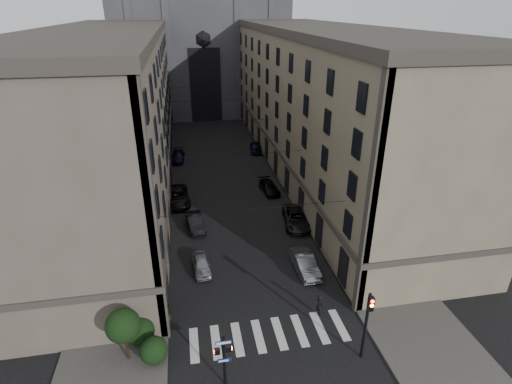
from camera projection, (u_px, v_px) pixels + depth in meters
sidewalk_left at (145, 177)px, 54.07m from camera, size 7.00×80.00×0.15m
sidewalk_right at (295, 167)px, 57.54m from camera, size 7.00×80.00×0.15m
zebra_crossing at (269, 334)px, 28.21m from camera, size 11.00×3.20×0.01m
building_left at (112, 110)px, 49.66m from camera, size 13.60×60.60×18.85m
building_right at (318, 101)px, 54.10m from camera, size 13.60×60.60×18.85m
gothic_tower at (199, 24)px, 83.02m from camera, size 35.00×23.00×58.00m
pedestrian_signal_left at (224, 356)px, 23.53m from camera, size 1.02×0.38×4.00m
traffic_light_right at (367, 319)px, 25.00m from camera, size 0.34×0.50×5.20m
shrub_cluster at (139, 332)px, 26.01m from camera, size 3.90×4.40×3.90m
tram_wires at (221, 122)px, 52.44m from camera, size 14.00×60.00×0.43m
car_left_near at (202, 264)px, 34.78m from camera, size 1.73×3.81×1.27m
car_left_midnear at (196, 222)px, 41.37m from camera, size 2.09×4.58×1.46m
car_left_midfar at (177, 196)px, 46.82m from camera, size 3.18×6.14×1.65m
car_left_far at (178, 157)px, 59.60m from camera, size 2.34×4.89×1.38m
car_right_near at (305, 264)px, 34.68m from camera, size 1.82×4.70×1.53m
car_right_midnear at (297, 218)px, 42.12m from camera, size 3.37×5.99×1.58m
car_right_midfar at (269, 187)px, 49.53m from camera, size 2.25×4.63×1.30m
car_right_far at (256, 147)px, 63.25m from camera, size 2.28×4.53×1.48m
pedestrian at (320, 305)px, 29.68m from camera, size 0.65×0.77×1.78m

